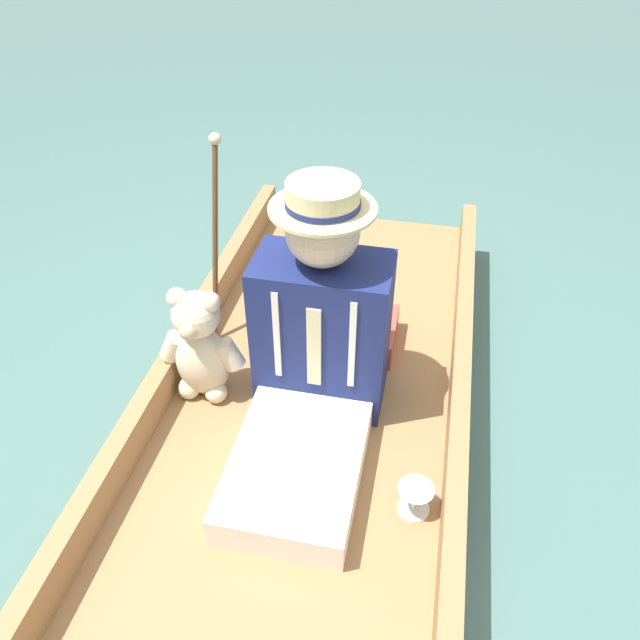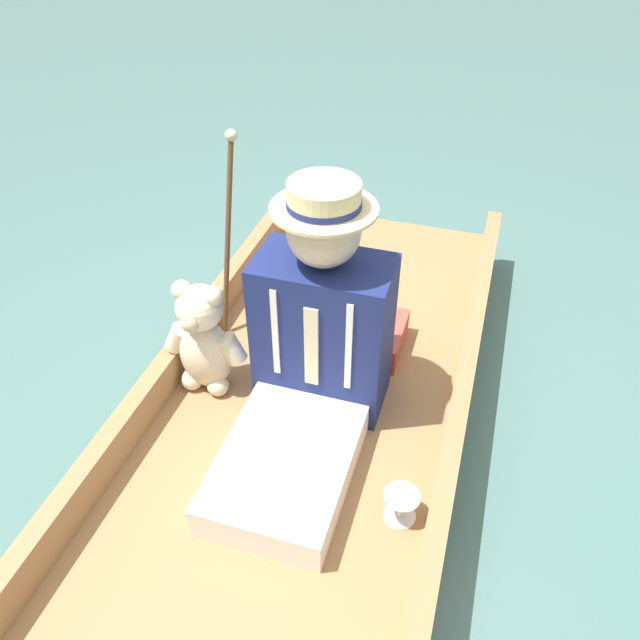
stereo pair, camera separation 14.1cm
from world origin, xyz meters
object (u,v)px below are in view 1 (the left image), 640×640
at_px(teddy_bear, 200,347).
at_px(wine_glass, 415,495).
at_px(seated_person, 316,347).
at_px(walking_cane, 215,223).

relative_size(teddy_bear, wine_glass, 4.14).
height_order(seated_person, teddy_bear, seated_person).
distance_m(seated_person, walking_cane, 0.64).
xyz_separation_m(teddy_bear, walking_cane, (0.06, -0.40, 0.24)).
bearing_deg(wine_glass, seated_person, -41.97).
height_order(seated_person, wine_glass, seated_person).
relative_size(wine_glass, walking_cane, 0.14).
xyz_separation_m(wine_glass, walking_cane, (0.81, -0.74, 0.37)).
relative_size(seated_person, wine_glass, 7.68).
bearing_deg(walking_cane, seated_person, 137.80).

